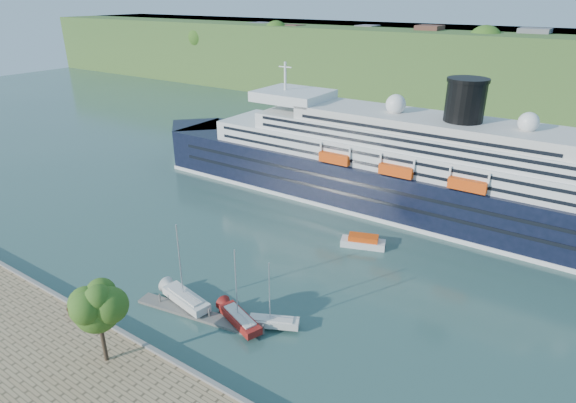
% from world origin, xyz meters
% --- Properties ---
extents(ground, '(400.00, 400.00, 0.00)m').
position_xyz_m(ground, '(0.00, 0.00, 0.00)').
color(ground, '#2C4F4A').
rests_on(ground, ground).
extents(far_hillside, '(400.00, 50.00, 24.00)m').
position_xyz_m(far_hillside, '(0.00, 145.00, 12.00)').
color(far_hillside, '#355723').
rests_on(far_hillside, ground).
extents(quay_coping, '(220.00, 0.50, 0.30)m').
position_xyz_m(quay_coping, '(0.00, -0.20, 1.15)').
color(quay_coping, slate).
rests_on(quay_coping, promenade).
extents(cruise_ship, '(104.25, 15.96, 23.39)m').
position_xyz_m(cruise_ship, '(4.70, 50.08, 11.69)').
color(cruise_ship, black).
rests_on(cruise_ship, ground).
extents(park_bench, '(1.86, 1.10, 1.12)m').
position_xyz_m(park_bench, '(-11.16, -1.20, 1.56)').
color(park_bench, '#3E1D11').
rests_on(park_bench, promenade).
extents(promenade_tree, '(5.93, 5.93, 9.82)m').
position_xyz_m(promenade_tree, '(-2.07, -3.72, 5.91)').
color(promenade_tree, '#295917').
rests_on(promenade_tree, promenade).
extents(floating_pontoon, '(15.98, 4.66, 0.35)m').
position_xyz_m(floating_pontoon, '(-0.73, 7.62, 0.18)').
color(floating_pontoon, gray).
rests_on(floating_pontoon, ground).
extents(sailboat_white_near, '(8.26, 3.64, 10.32)m').
position_xyz_m(sailboat_white_near, '(-3.00, 8.23, 5.16)').
color(sailboat_white_near, silver).
rests_on(sailboat_white_near, ground).
extents(sailboat_red, '(7.42, 4.30, 9.26)m').
position_xyz_m(sailboat_red, '(4.81, 8.93, 4.63)').
color(sailboat_red, maroon).
rests_on(sailboat_red, ground).
extents(sailboat_white_far, '(6.39, 4.34, 8.10)m').
position_xyz_m(sailboat_white_far, '(8.17, 10.83, 4.05)').
color(sailboat_white_far, silver).
rests_on(sailboat_white_far, ground).
extents(tender_launch, '(6.97, 4.33, 1.82)m').
position_xyz_m(tender_launch, '(7.96, 33.84, 0.91)').
color(tender_launch, '#EC480D').
rests_on(tender_launch, ground).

